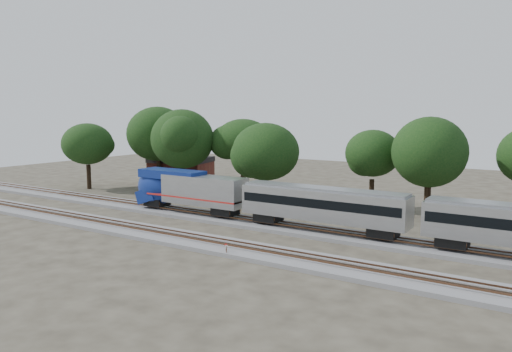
{
  "coord_description": "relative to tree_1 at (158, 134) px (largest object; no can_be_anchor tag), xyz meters",
  "views": [
    {
      "loc": [
        33.27,
        -41.81,
        13.23
      ],
      "look_at": [
        3.27,
        5.0,
        5.92
      ],
      "focal_mm": 35.0,
      "sensor_mm": 36.0,
      "label": 1
    }
  ],
  "objects": [
    {
      "name": "tree_4",
      "position": [
        25.23,
        -5.56,
        -1.6
      ],
      "size": [
        7.77,
        7.77,
        10.95
      ],
      "color": "black",
      "rests_on": "ground"
    },
    {
      "name": "ground",
      "position": [
        27.5,
        -21.64,
        -9.22
      ],
      "size": [
        160.0,
        160.0,
        0.0
      ],
      "primitive_type": "plane",
      "color": "#383328",
      "rests_on": "ground"
    },
    {
      "name": "track_near",
      "position": [
        27.5,
        -25.64,
        -9.01
      ],
      "size": [
        160.0,
        5.0,
        0.73
      ],
      "color": "slate",
      "rests_on": "ground"
    },
    {
      "name": "switch_stand_white",
      "position": [
        34.8,
        -27.86,
        -8.49
      ],
      "size": [
        0.36,
        0.14,
        1.14
      ],
      "rotation": [
        0.0,
        0.0,
        0.29
      ],
      "color": "#512D19",
      "rests_on": "ground"
    },
    {
      "name": "tree_3",
      "position": [
        16.06,
        2.53,
        -0.62
      ],
      "size": [
        8.75,
        8.75,
        12.34
      ],
      "color": "black",
      "rests_on": "ground"
    },
    {
      "name": "tree_0",
      "position": [
        -8.39,
        -8.15,
        -1.57
      ],
      "size": [
        7.79,
        7.79,
        10.99
      ],
      "color": "black",
      "rests_on": "ground"
    },
    {
      "name": "switch_lever",
      "position": [
        34.57,
        -27.61,
        -9.07
      ],
      "size": [
        0.58,
        0.48,
        0.3
      ],
      "primitive_type": "cube",
      "rotation": [
        0.0,
        0.0,
        0.42
      ],
      "color": "#512D19",
      "rests_on": "ground"
    },
    {
      "name": "switch_stand_red",
      "position": [
        34.41,
        -27.41,
        -8.51
      ],
      "size": [
        0.35,
        0.08,
        1.11
      ],
      "rotation": [
        0.0,
        0.0,
        -0.13
      ],
      "color": "#512D19",
      "rests_on": "ground"
    },
    {
      "name": "tree_5",
      "position": [
        38.23,
        0.49,
        -1.64
      ],
      "size": [
        7.72,
        7.72,
        10.89
      ],
      "color": "black",
      "rests_on": "ground"
    },
    {
      "name": "tree_1",
      "position": [
        0.0,
        0.0,
        0.0
      ],
      "size": [
        9.38,
        9.38,
        13.23
      ],
      "color": "black",
      "rests_on": "ground"
    },
    {
      "name": "brick_building",
      "position": [
        1.06,
        4.61,
        -6.74
      ],
      "size": [
        11.63,
        9.37,
        4.93
      ],
      "rotation": [
        0.0,
        0.0,
        0.23
      ],
      "color": "maroon",
      "rests_on": "ground"
    },
    {
      "name": "tree_6",
      "position": [
        46.1,
        -1.9,
        -0.96
      ],
      "size": [
        8.41,
        8.41,
        11.85
      ],
      "color": "black",
      "rests_on": "ground"
    },
    {
      "name": "tree_2",
      "position": [
        7.86,
        -2.75,
        -0.51
      ],
      "size": [
        8.86,
        8.86,
        12.5
      ],
      "color": "black",
      "rests_on": "ground"
    },
    {
      "name": "track_far",
      "position": [
        27.5,
        -15.64,
        -9.01
      ],
      "size": [
        160.0,
        5.0,
        0.73
      ],
      "color": "slate",
      "rests_on": "ground"
    }
  ]
}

